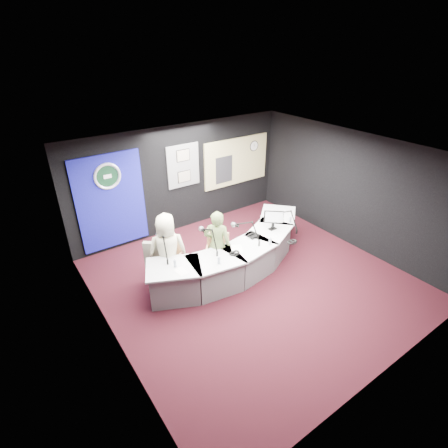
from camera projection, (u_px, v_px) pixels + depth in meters
ground at (253, 280)px, 7.57m from camera, size 6.00×6.00×0.00m
ceiling at (259, 155)px, 6.24m from camera, size 6.00×6.00×0.02m
wall_back at (182, 179)px, 9.06m from camera, size 6.00×0.02×2.80m
wall_front at (396, 309)px, 4.74m from camera, size 6.00×0.02×2.80m
wall_left at (105, 277)px, 5.39m from camera, size 0.02×6.00×2.80m
wall_right at (351, 190)px, 8.42m from camera, size 0.02×6.00×2.80m
broadcast_desk at (236, 255)px, 7.76m from camera, size 4.50×1.90×0.75m
backdrop_panel at (111, 202)px, 8.15m from camera, size 1.60×0.05×2.30m
agency_seal at (107, 176)px, 7.81m from camera, size 0.63×0.07×0.63m
seal_center at (107, 176)px, 7.82m from camera, size 0.48×0.01×0.48m
pinboard at (183, 166)px, 8.90m from camera, size 0.90×0.04×1.10m
framed_photo_upper at (183, 155)px, 8.74m from camera, size 0.34×0.02×0.27m
framed_photo_lower at (184, 177)px, 9.01m from camera, size 0.34×0.02×0.27m
booth_window_frame at (236, 161)px, 9.85m from camera, size 2.12×0.06×1.32m
booth_glow at (237, 161)px, 9.85m from camera, size 2.00×0.02×1.20m
equipment_rack at (224, 170)px, 9.68m from camera, size 0.55×0.02×0.75m
wall_clock at (254, 146)px, 9.97m from camera, size 0.28×0.01×0.28m
armchair_left at (168, 262)px, 7.25m from camera, size 0.84×0.84×1.07m
armchair_right at (217, 255)px, 7.50m from camera, size 0.82×0.82×1.04m
draped_jacket at (156, 257)px, 7.27m from camera, size 0.46×0.38×0.70m
person_man at (167, 251)px, 7.12m from camera, size 0.93×0.77×1.63m
person_woman at (217, 245)px, 7.37m from camera, size 0.67×0.67×1.57m
computer_monitor at (273, 217)px, 7.89m from camera, size 0.34×0.29×0.29m
desk_phone at (253, 236)px, 7.72m from camera, size 0.21×0.17×0.05m
headphones_near at (292, 242)px, 7.51m from camera, size 0.20×0.20×0.03m
headphones_far at (234, 253)px, 7.12m from camera, size 0.21×0.21×0.03m
paper_stack at (181, 271)px, 6.60m from camera, size 0.22×0.29×0.00m
notepad at (237, 249)px, 7.30m from camera, size 0.35×0.39×0.00m
boom_mic_a at (163, 243)px, 6.91m from camera, size 0.25×0.73×0.60m
boom_mic_b at (209, 237)px, 7.14m from camera, size 0.16×0.74×0.60m
boom_mic_c at (246, 230)px, 7.40m from camera, size 0.39×0.68×0.60m
boom_mic_d at (285, 219)px, 7.85m from camera, size 0.37×0.69×0.60m
water_bottles at (244, 242)px, 7.35m from camera, size 3.17×0.59×0.18m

